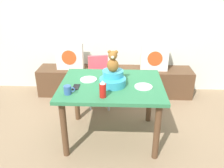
{
  "coord_description": "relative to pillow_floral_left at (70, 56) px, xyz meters",
  "views": [
    {
      "loc": [
        0.11,
        -2.44,
        1.86
      ],
      "look_at": [
        0.0,
        0.1,
        0.69
      ],
      "focal_mm": 37.05,
      "sensor_mm": 36.0,
      "label": 1
    }
  ],
  "objects": [
    {
      "name": "highchair",
      "position": [
        0.53,
        -0.42,
        -0.16
      ],
      "size": [
        0.4,
        0.51,
        0.79
      ],
      "color": "#D84C59",
      "rests_on": "ground_plane"
    },
    {
      "name": "coffee_mug",
      "position": [
        0.3,
        -1.47,
        0.11
      ],
      "size": [
        0.12,
        0.08,
        0.09
      ],
      "color": "#335999",
      "rests_on": "dining_table"
    },
    {
      "name": "ketchup_bottle",
      "position": [
        0.67,
        -1.53,
        0.15
      ],
      "size": [
        0.07,
        0.07,
        0.18
      ],
      "color": "red",
      "rests_on": "dining_table"
    },
    {
      "name": "pillow_floral_right",
      "position": [
        1.39,
        0.0,
        0.0
      ],
      "size": [
        0.44,
        0.15,
        0.44
      ],
      "color": "white",
      "rests_on": "window_bench"
    },
    {
      "name": "book_stack",
      "position": [
        0.59,
        0.02,
        -0.19
      ],
      "size": [
        0.2,
        0.14,
        0.05
      ],
      "primitive_type": "cube",
      "color": "#A0A657",
      "rests_on": "window_bench"
    },
    {
      "name": "cell_phone",
      "position": [
        0.35,
        -1.31,
        0.06
      ],
      "size": [
        0.07,
        0.14,
        0.01
      ],
      "primitive_type": "cube",
      "rotation": [
        0.0,
        0.0,
        3.13
      ],
      "color": "black",
      "rests_on": "dining_table"
    },
    {
      "name": "window_bench",
      "position": [
        0.75,
        0.02,
        -0.45
      ],
      "size": [
        2.6,
        0.44,
        0.46
      ],
      "primitive_type": "cube",
      "color": "brown",
      "rests_on": "ground_plane"
    },
    {
      "name": "dining_table",
      "position": [
        0.75,
        -1.19,
        -0.05
      ],
      "size": [
        1.19,
        0.93,
        0.74
      ],
      "color": "#2D7247",
      "rests_on": "ground_plane"
    },
    {
      "name": "teddy_bear",
      "position": [
        0.76,
        -1.22,
        0.34
      ],
      "size": [
        0.13,
        0.12,
        0.25
      ],
      "color": "brown",
      "rests_on": "infant_seat_teal"
    },
    {
      "name": "dinner_plate_near",
      "position": [
        1.11,
        -1.27,
        0.07
      ],
      "size": [
        0.2,
        0.2,
        0.01
      ],
      "primitive_type": "cylinder",
      "color": "white",
      "rests_on": "dining_table"
    },
    {
      "name": "back_wall",
      "position": [
        0.75,
        0.29,
        0.62
      ],
      "size": [
        4.4,
        0.1,
        2.6
      ],
      "primitive_type": "cube",
      "color": "silver",
      "rests_on": "ground_plane"
    },
    {
      "name": "dinner_plate_far",
      "position": [
        0.46,
        -1.1,
        0.07
      ],
      "size": [
        0.2,
        0.2,
        0.01
      ],
      "primitive_type": "cylinder",
      "color": "white",
      "rests_on": "dining_table"
    },
    {
      "name": "ground_plane",
      "position": [
        0.75,
        -1.19,
        -0.68
      ],
      "size": [
        8.0,
        8.0,
        0.0
      ],
      "primitive_type": "plane",
      "color": "#8C7256"
    },
    {
      "name": "pillow_floral_left",
      "position": [
        0.0,
        0.0,
        0.0
      ],
      "size": [
        0.44,
        0.15,
        0.44
      ],
      "color": "white",
      "rests_on": "window_bench"
    },
    {
      "name": "infant_seat_teal",
      "position": [
        0.76,
        -1.22,
        0.13
      ],
      "size": [
        0.3,
        0.33,
        0.16
      ],
      "color": "#339CBA",
      "rests_on": "dining_table"
    }
  ]
}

